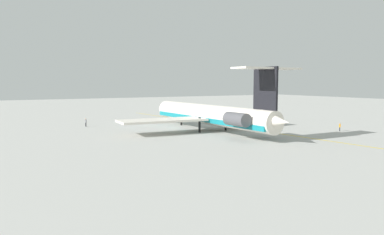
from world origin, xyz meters
TOP-DOWN VIEW (x-y plane):
  - ground at (0.00, 0.00)m, footprint 308.87×308.87m
  - main_jetliner at (-4.03, 7.99)m, footprint 41.86×37.19m
  - ground_crew_near_nose at (11.32, -11.53)m, footprint 0.27×0.41m
  - ground_crew_near_tail at (-16.10, -14.16)m, footprint 0.41×0.27m
  - ground_crew_portside at (16.48, 27.92)m, footprint 0.36×0.35m
  - safety_cone_nose at (17.88, -7.33)m, footprint 0.40×0.40m
  - taxiway_centreline at (-2.86, -0.14)m, footprint 96.29×11.19m

SIDE VIEW (x-z plane):
  - ground at x=0.00m, z-range 0.00..0.00m
  - taxiway_centreline at x=-2.86m, z-range 0.00..0.01m
  - safety_cone_nose at x=17.88m, z-range 0.00..0.55m
  - ground_crew_near_tail at x=-16.10m, z-range 0.22..1.88m
  - ground_crew_near_nose at x=11.32m, z-range 0.23..1.93m
  - ground_crew_portside at x=16.48m, z-range 0.24..2.07m
  - main_jetliner at x=-4.03m, z-range -2.77..9.42m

